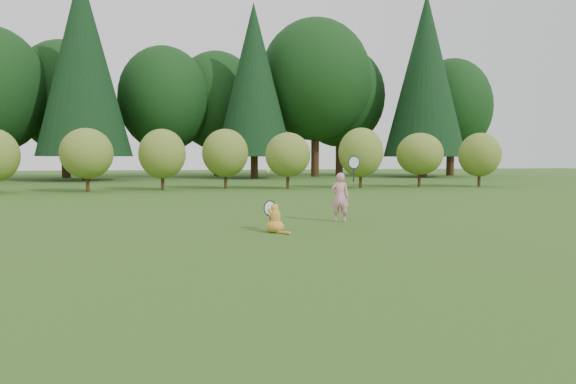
{
  "coord_description": "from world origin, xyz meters",
  "views": [
    {
      "loc": [
        -1.75,
        -8.49,
        1.36
      ],
      "look_at": [
        0.2,
        0.8,
        0.7
      ],
      "focal_mm": 30.0,
      "sensor_mm": 36.0,
      "label": 1
    }
  ],
  "objects": [
    {
      "name": "woodland_backdrop",
      "position": [
        0.0,
        23.0,
        7.5
      ],
      "size": [
        48.0,
        10.0,
        15.0
      ],
      "primitive_type": null,
      "color": "black",
      "rests_on": "ground"
    },
    {
      "name": "child",
      "position": [
        1.48,
        1.38,
        0.56
      ],
      "size": [
        0.63,
        0.44,
        1.59
      ],
      "rotation": [
        0.0,
        0.0,
        2.79
      ],
      "color": "pink",
      "rests_on": "ground"
    },
    {
      "name": "cat",
      "position": [
        -0.18,
        0.2,
        0.28
      ],
      "size": [
        0.47,
        0.71,
        0.74
      ],
      "rotation": [
        0.0,
        0.0,
        0.23
      ],
      "color": "orange",
      "rests_on": "ground"
    },
    {
      "name": "shrub_row",
      "position": [
        0.0,
        13.0,
        1.4
      ],
      "size": [
        28.0,
        3.0,
        2.8
      ],
      "primitive_type": null,
      "color": "#566B21",
      "rests_on": "ground"
    },
    {
      "name": "ground",
      "position": [
        0.0,
        0.0,
        0.0
      ],
      "size": [
        100.0,
        100.0,
        0.0
      ],
      "primitive_type": "plane",
      "color": "#2B5818",
      "rests_on": "ground"
    },
    {
      "name": "tennis_ball",
      "position": [
        -0.06,
        1.65,
        1.09
      ],
      "size": [
        0.07,
        0.07,
        0.07
      ],
      "color": "yellow",
      "rests_on": "ground"
    }
  ]
}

